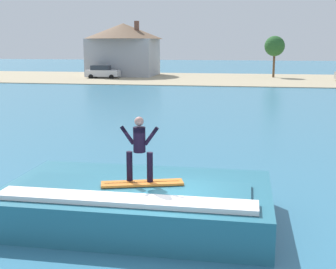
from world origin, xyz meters
TOP-DOWN VIEW (x-y plane):
  - ground_plane at (0.00, 0.00)m, footprint 260.00×260.00m
  - wave_crest at (-0.78, 0.76)m, footprint 7.11×4.23m
  - surfboard at (-0.58, 0.54)m, footprint 2.19×1.07m
  - surfer at (-0.66, 0.60)m, footprint 1.04×0.32m
  - shoreline_bank at (0.00, 53.03)m, footprint 120.00×22.80m
  - car_near_shore at (-18.20, 51.16)m, footprint 4.55×2.22m
  - house_with_chimney at (-16.77, 57.13)m, footprint 11.90×11.90m
  - tree_short_bushy at (5.45, 56.72)m, footprint 2.84×2.84m

SIDE VIEW (x-z plane):
  - ground_plane at x=0.00m, z-range 0.00..0.00m
  - shoreline_bank at x=0.00m, z-range 0.00..0.09m
  - wave_crest at x=-0.78m, z-range -0.03..1.08m
  - car_near_shore at x=-18.20m, z-range 0.02..1.88m
  - surfboard at x=-0.58m, z-range 1.12..1.18m
  - surfer at x=-0.66m, z-range 1.28..3.00m
  - house_with_chimney at x=-16.77m, z-range 0.39..8.47m
  - tree_short_bushy at x=5.45m, z-range 1.49..7.40m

